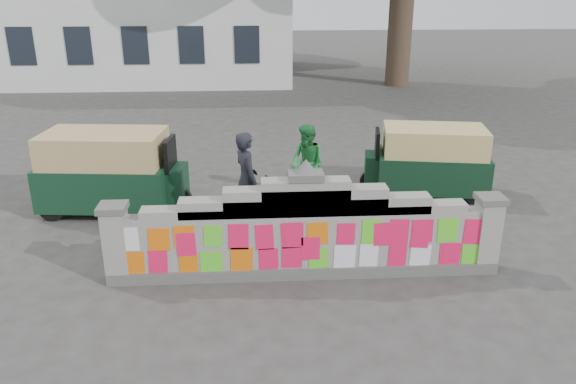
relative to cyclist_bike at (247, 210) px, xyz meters
name	(u,v)px	position (x,y,z in m)	size (l,w,h in m)	color
ground	(305,274)	(0.95, -1.58, -0.53)	(100.00, 100.00, 0.00)	#383533
parapet_wall	(305,234)	(0.95, -1.58, 0.22)	(6.48, 0.44, 2.01)	#4C4C49
cyclist_bike	(247,210)	(0.00, 0.00, 0.00)	(0.70, 2.02, 1.06)	black
cyclist_rider	(247,192)	(0.00, 0.00, 0.37)	(0.66, 0.43, 1.80)	black
pedestrian	(308,163)	(1.32, 1.85, 0.32)	(0.82, 0.64, 1.69)	#228036
rickshaw_left	(110,171)	(-2.85, 1.50, 0.35)	(3.14, 1.69, 1.70)	#11341F
rickshaw_right	(429,160)	(4.10, 2.06, 0.28)	(2.90, 1.71, 1.56)	black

